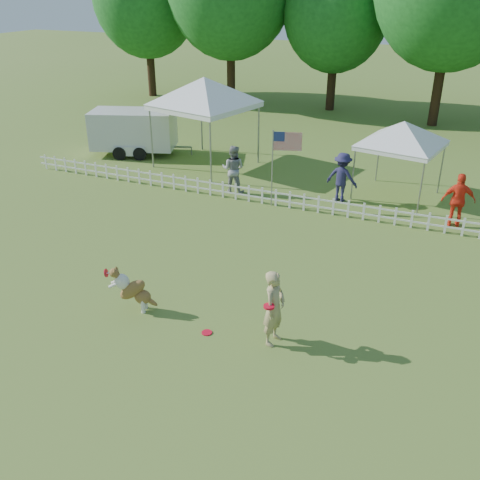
{
  "coord_description": "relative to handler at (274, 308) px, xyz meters",
  "views": [
    {
      "loc": [
        4.92,
        -9.07,
        7.0
      ],
      "look_at": [
        0.1,
        2.0,
        1.1
      ],
      "focal_mm": 40.0,
      "sensor_mm": 36.0,
      "label": 1
    }
  ],
  "objects": [
    {
      "name": "tree_far_left",
      "position": [
        -16.84,
        22.21,
        4.65
      ],
      "size": [
        6.6,
        6.6,
        11.0
      ],
      "primitive_type": null,
      "color": "#18551C",
      "rests_on": "ground"
    },
    {
      "name": "flag_pole",
      "position": [
        -2.75,
        7.21,
        0.46
      ],
      "size": [
        0.99,
        0.41,
        2.62
      ],
      "primitive_type": null,
      "rotation": [
        0.0,
        0.0,
        0.31
      ],
      "color": "gray",
      "rests_on": "ground"
    },
    {
      "name": "cargo_trailer",
      "position": [
        -10.43,
        10.47,
        0.13
      ],
      "size": [
        4.84,
        3.31,
        1.96
      ],
      "primitive_type": null,
      "rotation": [
        0.0,
        0.0,
        0.33
      ],
      "color": "silver",
      "rests_on": "ground"
    },
    {
      "name": "dog",
      "position": [
        -3.41,
        -0.15,
        -0.3
      ],
      "size": [
        1.12,
        0.65,
        1.1
      ],
      "primitive_type": null,
      "rotation": [
        0.0,
        0.0,
        0.3
      ],
      "color": "brown",
      "rests_on": "ground"
    },
    {
      "name": "frisbee_on_turf",
      "position": [
        -1.45,
        -0.3,
        -0.84
      ],
      "size": [
        0.3,
        0.3,
        0.02
      ],
      "primitive_type": "cylinder",
      "rotation": [
        0.0,
        0.0,
        0.35
      ],
      "color": "red",
      "rests_on": "ground"
    },
    {
      "name": "picket_fence",
      "position": [
        -1.84,
        7.21,
        -0.55
      ],
      "size": [
        22.0,
        0.08,
        0.6
      ],
      "primitive_type": null,
      "color": "white",
      "rests_on": "ground"
    },
    {
      "name": "spectator_a",
      "position": [
        -4.48,
        7.89,
        0.01
      ],
      "size": [
        0.91,
        0.74,
        1.73
      ],
      "primitive_type": "imported",
      "rotation": [
        0.0,
        0.0,
        3.25
      ],
      "color": "gray",
      "rests_on": "ground"
    },
    {
      "name": "canopy_tent_left",
      "position": [
        -6.82,
        10.33,
        0.9
      ],
      "size": [
        4.08,
        4.08,
        3.5
      ],
      "primitive_type": null,
      "rotation": [
        0.0,
        0.0,
        -0.23
      ],
      "color": "white",
      "rests_on": "ground"
    },
    {
      "name": "canopy_tent_right",
      "position": [
        1.01,
        9.81,
        0.47
      ],
      "size": [
        2.99,
        2.99,
        2.64
      ],
      "primitive_type": null,
      "rotation": [
        0.0,
        0.0,
        -0.19
      ],
      "color": "white",
      "rests_on": "ground"
    },
    {
      "name": "ground",
      "position": [
        -1.84,
        0.21,
        -0.85
      ],
      "size": [
        120.0,
        120.0,
        0.0
      ],
      "primitive_type": "plane",
      "color": "#4E6E22",
      "rests_on": "ground"
    },
    {
      "name": "spectator_b",
      "position": [
        -0.69,
        8.6,
        0.01
      ],
      "size": [
        1.2,
        0.81,
        1.72
      ],
      "primitive_type": "imported",
      "rotation": [
        0.0,
        0.0,
        2.98
      ],
      "color": "#242248",
      "rests_on": "ground"
    },
    {
      "name": "tree_center_left",
      "position": [
        -4.84,
        22.71,
        4.05
      ],
      "size": [
        6.0,
        6.0,
        9.8
      ],
      "primitive_type": null,
      "color": "#18551C",
      "rests_on": "ground"
    },
    {
      "name": "handler",
      "position": [
        0.0,
        0.0,
        0.0
      ],
      "size": [
        0.47,
        0.66,
        1.7
      ],
      "primitive_type": "imported",
      "rotation": [
        0.0,
        0.0,
        1.46
      ],
      "color": "tan",
      "rests_on": "ground"
    },
    {
      "name": "spectator_c",
      "position": [
        3.14,
        7.93,
        0.01
      ],
      "size": [
        1.07,
        0.61,
        1.72
      ],
      "primitive_type": "imported",
      "rotation": [
        0.0,
        0.0,
        3.34
      ],
      "color": "red",
      "rests_on": "ground"
    }
  ]
}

